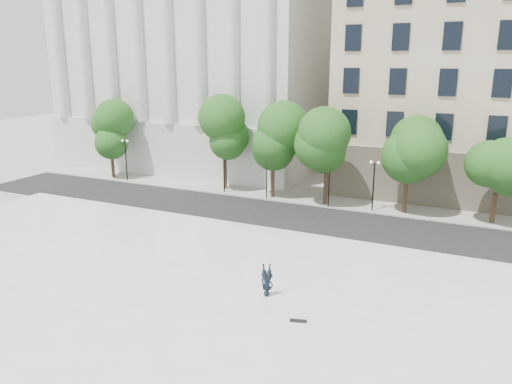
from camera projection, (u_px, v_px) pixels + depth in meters
ground at (134, 312)px, 25.44m from camera, size 160.00×160.00×0.00m
plaza at (168, 285)px, 28.01m from camera, size 44.00×22.00×0.45m
street at (273, 216)px, 41.20m from camera, size 60.00×8.00×0.02m
far_sidewalk at (298, 198)px, 46.44m from camera, size 60.00×4.00×0.12m
building_west at (214, 56)px, 62.86m from camera, size 31.50×27.65×25.60m
traffic_light_west at (267, 161)px, 45.03m from camera, size 0.45×1.64×4.15m
traffic_light_east at (330, 167)px, 42.63m from camera, size 0.60×1.58×4.12m
person_lying at (267, 291)px, 26.19m from camera, size 1.06×1.91×0.49m
skateboard at (298, 321)px, 23.66m from camera, size 0.84×0.42×0.08m
street_trees at (305, 143)px, 44.17m from camera, size 41.48×5.46×7.89m
lamp_posts at (293, 170)px, 44.46m from camera, size 38.21×0.28×4.47m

